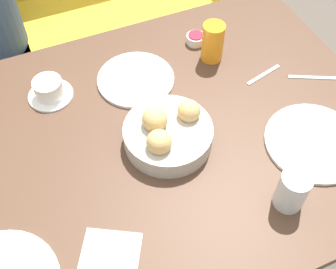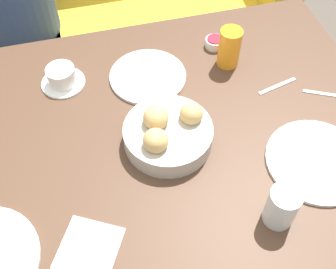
{
  "view_description": "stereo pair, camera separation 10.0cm",
  "coord_description": "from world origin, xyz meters",
  "px_view_note": "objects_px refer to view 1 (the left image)",
  "views": [
    {
      "loc": [
        -0.19,
        -0.62,
        1.66
      ],
      "look_at": [
        0.07,
        -0.03,
        0.8
      ],
      "focal_mm": 45.0,
      "sensor_mm": 36.0,
      "label": 1
    },
    {
      "loc": [
        -0.09,
        -0.66,
        1.66
      ],
      "look_at": [
        0.07,
        -0.03,
        0.8
      ],
      "focal_mm": 45.0,
      "sensor_mm": 36.0,
      "label": 2
    }
  ],
  "objects_px": {
    "plate_far_center": "(136,79)",
    "water_tumbler": "(292,190)",
    "coffee_cup": "(49,90)",
    "bread_basket": "(168,133)",
    "napkin": "(110,258)",
    "fork_silver": "(317,78)",
    "plate_near_right": "(314,142)",
    "juice_glass": "(213,42)",
    "jam_bowl_berry": "(196,39)",
    "spoon_coffee": "(263,75)",
    "couch": "(64,26)"
  },
  "relations": [
    {
      "from": "plate_far_center",
      "to": "water_tumbler",
      "type": "bearing_deg",
      "value": -70.0
    },
    {
      "from": "plate_far_center",
      "to": "coffee_cup",
      "type": "xyz_separation_m",
      "value": [
        -0.24,
        0.04,
        0.02
      ]
    },
    {
      "from": "bread_basket",
      "to": "napkin",
      "type": "height_order",
      "value": "bread_basket"
    },
    {
      "from": "water_tumbler",
      "to": "fork_silver",
      "type": "bearing_deg",
      "value": 45.28
    },
    {
      "from": "plate_near_right",
      "to": "water_tumbler",
      "type": "height_order",
      "value": "water_tumbler"
    },
    {
      "from": "water_tumbler",
      "to": "fork_silver",
      "type": "relative_size",
      "value": 0.67
    },
    {
      "from": "bread_basket",
      "to": "water_tumbler",
      "type": "xyz_separation_m",
      "value": [
        0.19,
        -0.27,
        0.02
      ]
    },
    {
      "from": "plate_near_right",
      "to": "coffee_cup",
      "type": "bearing_deg",
      "value": 143.45
    },
    {
      "from": "plate_near_right",
      "to": "plate_far_center",
      "type": "bearing_deg",
      "value": 130.94
    },
    {
      "from": "juice_glass",
      "to": "coffee_cup",
      "type": "bearing_deg",
      "value": 175.53
    },
    {
      "from": "jam_bowl_berry",
      "to": "fork_silver",
      "type": "relative_size",
      "value": 0.36
    },
    {
      "from": "coffee_cup",
      "to": "bread_basket",
      "type": "bearing_deg",
      "value": -49.2
    },
    {
      "from": "plate_far_center",
      "to": "napkin",
      "type": "relative_size",
      "value": 1.3
    },
    {
      "from": "fork_silver",
      "to": "spoon_coffee",
      "type": "distance_m",
      "value": 0.16
    },
    {
      "from": "bread_basket",
      "to": "spoon_coffee",
      "type": "bearing_deg",
      "value": 17.33
    },
    {
      "from": "plate_near_right",
      "to": "plate_far_center",
      "type": "distance_m",
      "value": 0.53
    },
    {
      "from": "plate_far_center",
      "to": "water_tumbler",
      "type": "height_order",
      "value": "water_tumbler"
    },
    {
      "from": "spoon_coffee",
      "to": "napkin",
      "type": "bearing_deg",
      "value": -149.64
    },
    {
      "from": "coffee_cup",
      "to": "spoon_coffee",
      "type": "relative_size",
      "value": 1.0
    },
    {
      "from": "couch",
      "to": "bread_basket",
      "type": "xyz_separation_m",
      "value": [
        0.06,
        -1.16,
        0.49
      ]
    },
    {
      "from": "plate_near_right",
      "to": "spoon_coffee",
      "type": "distance_m",
      "value": 0.27
    },
    {
      "from": "jam_bowl_berry",
      "to": "coffee_cup",
      "type": "bearing_deg",
      "value": -174.84
    },
    {
      "from": "plate_near_right",
      "to": "fork_silver",
      "type": "height_order",
      "value": "plate_near_right"
    },
    {
      "from": "juice_glass",
      "to": "spoon_coffee",
      "type": "xyz_separation_m",
      "value": [
        0.11,
        -0.13,
        -0.06
      ]
    },
    {
      "from": "couch",
      "to": "coffee_cup",
      "type": "distance_m",
      "value": 1.01
    },
    {
      "from": "couch",
      "to": "fork_silver",
      "type": "distance_m",
      "value": 1.33
    },
    {
      "from": "spoon_coffee",
      "to": "fork_silver",
      "type": "bearing_deg",
      "value": -27.69
    },
    {
      "from": "juice_glass",
      "to": "plate_near_right",
      "type": "bearing_deg",
      "value": -76.23
    },
    {
      "from": "water_tumbler",
      "to": "spoon_coffee",
      "type": "relative_size",
      "value": 0.83
    },
    {
      "from": "plate_far_center",
      "to": "napkin",
      "type": "bearing_deg",
      "value": -116.81
    },
    {
      "from": "water_tumbler",
      "to": "napkin",
      "type": "xyz_separation_m",
      "value": [
        -0.43,
        0.03,
        -0.05
      ]
    },
    {
      "from": "bread_basket",
      "to": "spoon_coffee",
      "type": "relative_size",
      "value": 1.8
    },
    {
      "from": "juice_glass",
      "to": "coffee_cup",
      "type": "distance_m",
      "value": 0.5
    },
    {
      "from": "juice_glass",
      "to": "coffee_cup",
      "type": "relative_size",
      "value": 0.95
    },
    {
      "from": "bread_basket",
      "to": "coffee_cup",
      "type": "bearing_deg",
      "value": 130.8
    },
    {
      "from": "couch",
      "to": "coffee_cup",
      "type": "relative_size",
      "value": 13.87
    },
    {
      "from": "bread_basket",
      "to": "coffee_cup",
      "type": "height_order",
      "value": "bread_basket"
    },
    {
      "from": "plate_near_right",
      "to": "couch",
      "type": "bearing_deg",
      "value": 107.31
    },
    {
      "from": "plate_far_center",
      "to": "fork_silver",
      "type": "relative_size",
      "value": 1.42
    },
    {
      "from": "plate_near_right",
      "to": "jam_bowl_berry",
      "type": "distance_m",
      "value": 0.49
    },
    {
      "from": "couch",
      "to": "plate_near_right",
      "type": "height_order",
      "value": "couch"
    },
    {
      "from": "bread_basket",
      "to": "plate_near_right",
      "type": "xyz_separation_m",
      "value": [
        0.35,
        -0.16,
        -0.03
      ]
    },
    {
      "from": "water_tumbler",
      "to": "coffee_cup",
      "type": "xyz_separation_m",
      "value": [
        -0.43,
        0.55,
        -0.03
      ]
    },
    {
      "from": "bread_basket",
      "to": "water_tumbler",
      "type": "distance_m",
      "value": 0.33
    },
    {
      "from": "plate_far_center",
      "to": "water_tumbler",
      "type": "xyz_separation_m",
      "value": [
        0.19,
        -0.52,
        0.05
      ]
    },
    {
      "from": "couch",
      "to": "plate_near_right",
      "type": "relative_size",
      "value": 6.86
    },
    {
      "from": "water_tumbler",
      "to": "napkin",
      "type": "distance_m",
      "value": 0.44
    },
    {
      "from": "couch",
      "to": "water_tumbler",
      "type": "distance_m",
      "value": 1.54
    },
    {
      "from": "plate_near_right",
      "to": "plate_far_center",
      "type": "relative_size",
      "value": 1.14
    },
    {
      "from": "plate_near_right",
      "to": "jam_bowl_berry",
      "type": "xyz_separation_m",
      "value": [
        -0.11,
        0.48,
        0.01
      ]
    }
  ]
}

